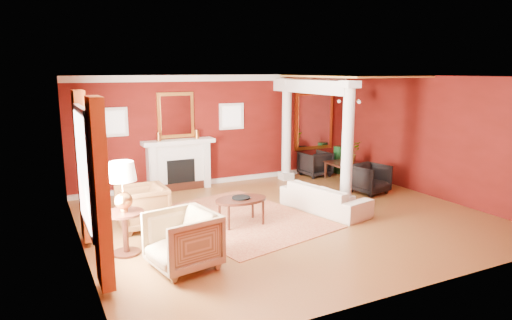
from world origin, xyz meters
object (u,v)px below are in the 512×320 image
armchair_leopard (142,205)px  dining_table (350,168)px  coffee_table (241,201)px  side_table (123,192)px  sofa (325,193)px  armchair_stripe (182,238)px

armchair_leopard → dining_table: armchair_leopard is taller
coffee_table → side_table: size_ratio=0.67×
sofa → armchair_stripe: size_ratio=2.06×
armchair_leopard → side_table: side_table is taller
sofa → coffee_table: sofa is taller
armchair_stripe → coffee_table: (1.66, 1.45, -0.01)m
coffee_table → side_table: 2.47m
armchair_leopard → dining_table: 6.03m
sofa → dining_table: dining_table is taller
sofa → armchair_leopard: armchair_leopard is taller
armchair_stripe → side_table: (-0.69, 0.95, 0.58)m
armchair_leopard → side_table: (-0.54, -1.15, 0.61)m
sofa → side_table: 4.43m
side_table → dining_table: bearing=19.8°
side_table → dining_table: size_ratio=1.11×
armchair_leopard → coffee_table: bearing=69.9°
side_table → coffee_table: bearing=11.9°
sofa → side_table: (-4.35, -0.49, 0.68)m
sofa → armchair_leopard: size_ratio=2.19×
side_table → armchair_leopard: bearing=64.8°
coffee_table → dining_table: 4.50m
armchair_stripe → coffee_table: 2.20m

